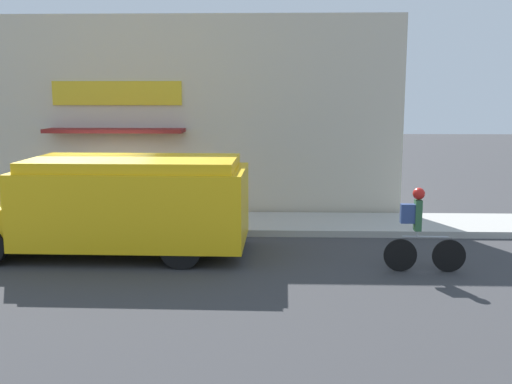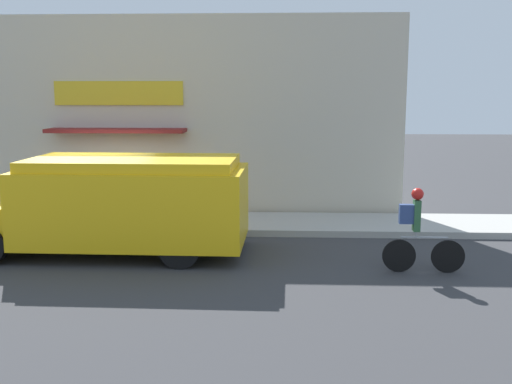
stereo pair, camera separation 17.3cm
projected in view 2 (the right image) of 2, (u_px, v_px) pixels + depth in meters
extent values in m
plane|color=#38383A|center=(99.00, 235.00, 14.13)|extent=(70.00, 70.00, 0.00)
cube|color=#ADAAA3|center=(112.00, 222.00, 15.18)|extent=(28.00, 2.16, 0.16)
cube|color=beige|center=(122.00, 117.00, 16.03)|extent=(15.06, 0.18, 5.35)
cube|color=gold|center=(119.00, 93.00, 15.82)|extent=(3.44, 0.05, 0.63)
cube|color=maroon|center=(116.00, 131.00, 15.62)|extent=(3.61, 0.76, 0.10)
cube|color=yellow|center=(135.00, 205.00, 12.38)|extent=(4.59, 2.34, 1.52)
cube|color=yellow|center=(133.00, 163.00, 12.24)|extent=(4.22, 2.15, 0.21)
cube|color=red|center=(97.00, 190.00, 13.81)|extent=(0.03, 0.44, 0.44)
cylinder|color=black|center=(30.00, 223.00, 13.60)|extent=(0.81, 0.27, 0.81)
cylinder|color=black|center=(196.00, 225.00, 13.38)|extent=(0.81, 0.27, 0.81)
cylinder|color=black|center=(180.00, 247.00, 11.46)|extent=(0.81, 0.27, 0.81)
cylinder|color=black|center=(448.00, 257.00, 11.16)|extent=(0.62, 0.05, 0.62)
cylinder|color=black|center=(399.00, 256.00, 11.22)|extent=(0.62, 0.05, 0.62)
cylinder|color=#999EA3|center=(424.00, 237.00, 11.13)|extent=(0.86, 0.05, 0.04)
cylinder|color=#999EA3|center=(416.00, 234.00, 11.13)|extent=(0.04, 0.04, 0.12)
cube|color=#2D5B38|center=(417.00, 216.00, 11.07)|extent=(0.12, 0.20, 0.58)
sphere|color=red|center=(418.00, 194.00, 11.00)|extent=(0.22, 0.22, 0.22)
cube|color=navy|center=(406.00, 214.00, 11.08)|extent=(0.26, 0.14, 0.36)
cylinder|color=#2D5138|center=(39.00, 205.00, 15.12)|extent=(0.54, 0.54, 0.72)
cylinder|color=black|center=(38.00, 190.00, 15.06)|extent=(0.55, 0.55, 0.04)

